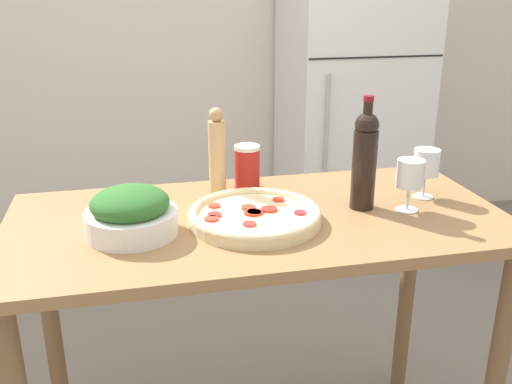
{
  "coord_description": "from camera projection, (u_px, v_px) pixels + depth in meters",
  "views": [
    {
      "loc": [
        -0.33,
        -1.43,
        1.53
      ],
      "look_at": [
        0.0,
        0.03,
        0.98
      ],
      "focal_mm": 40.0,
      "sensor_mm": 36.0,
      "label": 1
    }
  ],
  "objects": [
    {
      "name": "wall_back",
      "position": [
        180.0,
        24.0,
        3.36
      ],
      "size": [
        6.4,
        0.09,
        2.6
      ],
      "color": "silver",
      "rests_on": "ground_plane"
    },
    {
      "name": "refrigerator",
      "position": [
        350.0,
        112.0,
        3.38
      ],
      "size": [
        0.76,
        0.69,
        1.62
      ],
      "color": "white",
      "rests_on": "ground_plane"
    },
    {
      "name": "prep_counter",
      "position": [
        259.0,
        262.0,
        1.64
      ],
      "size": [
        1.39,
        0.67,
        0.92
      ],
      "color": "olive",
      "rests_on": "ground_plane"
    },
    {
      "name": "wine_bottle",
      "position": [
        365.0,
        158.0,
        1.6
      ],
      "size": [
        0.07,
        0.07,
        0.33
      ],
      "color": "black",
      "rests_on": "prep_counter"
    },
    {
      "name": "wine_glass_near",
      "position": [
        410.0,
        176.0,
        1.6
      ],
      "size": [
        0.08,
        0.08,
        0.15
      ],
      "color": "silver",
      "rests_on": "prep_counter"
    },
    {
      "name": "wine_glass_far",
      "position": [
        426.0,
        165.0,
        1.7
      ],
      "size": [
        0.08,
        0.08,
        0.15
      ],
      "color": "silver",
      "rests_on": "prep_counter"
    },
    {
      "name": "pepper_mill",
      "position": [
        217.0,
        153.0,
        1.72
      ],
      "size": [
        0.05,
        0.05,
        0.27
      ],
      "color": "tan",
      "rests_on": "prep_counter"
    },
    {
      "name": "salad_bowl",
      "position": [
        131.0,
        213.0,
        1.46
      ],
      "size": [
        0.24,
        0.24,
        0.13
      ],
      "color": "white",
      "rests_on": "prep_counter"
    },
    {
      "name": "homemade_pizza",
      "position": [
        255.0,
        215.0,
        1.54
      ],
      "size": [
        0.36,
        0.36,
        0.04
      ],
      "color": "beige",
      "rests_on": "prep_counter"
    },
    {
      "name": "salt_canister",
      "position": [
        247.0,
        167.0,
        1.79
      ],
      "size": [
        0.08,
        0.08,
        0.14
      ],
      "color": "#B2231E",
      "rests_on": "prep_counter"
    }
  ]
}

